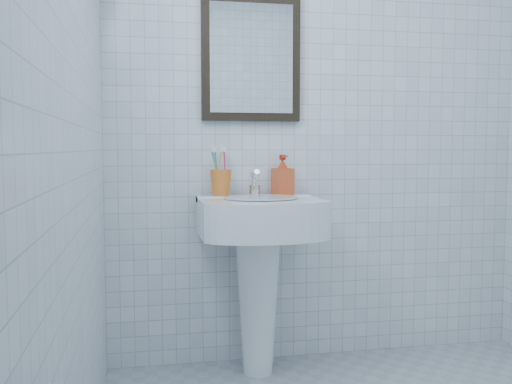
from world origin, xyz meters
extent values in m
cube|color=white|center=(0.00, 1.20, 1.25)|extent=(2.20, 0.02, 2.50)
cube|color=white|center=(-1.10, 0.00, 1.25)|extent=(0.02, 2.40, 2.50)
cone|color=white|center=(-0.37, 1.01, 0.36)|extent=(0.22, 0.22, 0.71)
cube|color=white|center=(-0.37, 0.96, 0.78)|extent=(0.57, 0.41, 0.17)
cube|color=white|center=(-0.37, 1.12, 0.85)|extent=(0.57, 0.10, 0.03)
cylinder|color=silver|center=(-0.37, 0.93, 0.87)|extent=(0.36, 0.36, 0.01)
cylinder|color=white|center=(-0.37, 1.09, 0.90)|extent=(0.05, 0.05, 0.05)
cylinder|color=white|center=(-0.37, 1.08, 0.96)|extent=(0.03, 0.10, 0.08)
cylinder|color=white|center=(-0.37, 1.11, 0.94)|extent=(0.03, 0.05, 0.10)
imported|color=red|center=(-0.22, 1.11, 0.97)|extent=(0.11, 0.11, 0.20)
cube|color=black|center=(-0.37, 1.18, 1.55)|extent=(0.50, 0.04, 0.62)
cube|color=white|center=(-0.37, 1.16, 1.55)|extent=(0.42, 0.00, 0.54)
camera|label=1|loc=(-0.91, -1.66, 1.10)|focal=40.00mm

